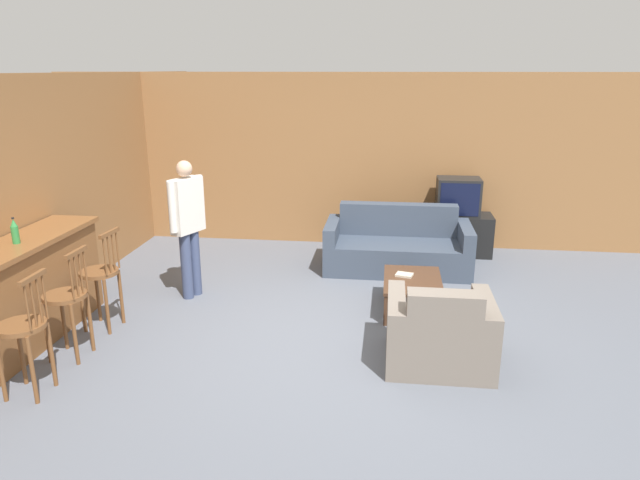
% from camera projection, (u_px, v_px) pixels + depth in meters
% --- Properties ---
extents(ground_plane, '(24.00, 24.00, 0.00)m').
position_uv_depth(ground_plane, '(328.00, 347.00, 5.65)').
color(ground_plane, '#565B66').
extents(wall_back, '(9.40, 0.08, 2.60)m').
position_uv_depth(wall_back, '(353.00, 161.00, 8.67)').
color(wall_back, olive).
rests_on(wall_back, ground_plane).
extents(wall_left, '(0.08, 8.57, 2.60)m').
position_uv_depth(wall_left, '(68.00, 185.00, 6.88)').
color(wall_left, olive).
rests_on(wall_left, ground_plane).
extents(bar_counter, '(0.55, 2.59, 1.05)m').
position_uv_depth(bar_counter, '(10.00, 303.00, 5.37)').
color(bar_counter, brown).
rests_on(bar_counter, ground_plane).
extents(bar_chair_near, '(0.40, 0.40, 1.07)m').
position_uv_depth(bar_chair_near, '(24.00, 334.00, 4.68)').
color(bar_chair_near, brown).
rests_on(bar_chair_near, ground_plane).
extents(bar_chair_mid, '(0.40, 0.40, 1.07)m').
position_uv_depth(bar_chair_mid, '(67.00, 303.00, 5.30)').
color(bar_chair_mid, brown).
rests_on(bar_chair_mid, ground_plane).
extents(bar_chair_far, '(0.42, 0.42, 1.07)m').
position_uv_depth(bar_chair_far, '(101.00, 278.00, 5.91)').
color(bar_chair_far, brown).
rests_on(bar_chair_far, ground_plane).
extents(couch_far, '(1.94, 0.91, 0.85)m').
position_uv_depth(couch_far, '(397.00, 248.00, 7.79)').
color(couch_far, '#384251').
rests_on(couch_far, ground_plane).
extents(armchair_near, '(0.96, 0.87, 0.82)m').
position_uv_depth(armchair_near, '(440.00, 334.00, 5.24)').
color(armchair_near, '#70665B').
rests_on(armchair_near, ground_plane).
extents(coffee_table, '(0.64, 0.93, 0.38)m').
position_uv_depth(coffee_table, '(412.00, 284.00, 6.41)').
color(coffee_table, '#472D1E').
rests_on(coffee_table, ground_plane).
extents(tv_unit, '(1.03, 0.50, 0.60)m').
position_uv_depth(tv_unit, '(455.00, 234.00, 8.42)').
color(tv_unit, black).
rests_on(tv_unit, ground_plane).
extents(tv, '(0.61, 0.44, 0.54)m').
position_uv_depth(tv, '(458.00, 197.00, 8.25)').
color(tv, black).
rests_on(tv, tv_unit).
extents(bottle, '(0.07, 0.07, 0.26)m').
position_uv_depth(bottle, '(15.00, 232.00, 5.39)').
color(bottle, '#2D7F3D').
rests_on(bottle, bar_counter).
extents(book_on_table, '(0.22, 0.19, 0.02)m').
position_uv_depth(book_on_table, '(404.00, 275.00, 6.50)').
color(book_on_table, '#B7AD99').
rests_on(book_on_table, coffee_table).
extents(person_by_window, '(0.32, 0.51, 1.65)m').
position_uv_depth(person_by_window, '(188.00, 221.00, 6.65)').
color(person_by_window, '#384260').
rests_on(person_by_window, ground_plane).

